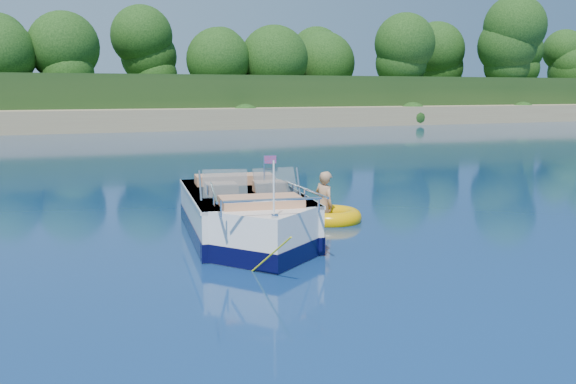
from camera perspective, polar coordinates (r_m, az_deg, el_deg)
name	(u,v)px	position (r m, az deg, el deg)	size (l,w,h in m)	color
ground	(391,240)	(12.39, 9.17, -4.22)	(160.00, 160.00, 0.00)	#091E3F
shoreline	(80,107)	(74.29, -17.98, 7.17)	(170.00, 59.00, 6.00)	#987F58
treeline	(105,54)	(51.71, -15.93, 11.71)	(150.00, 7.12, 8.19)	black
motorboat	(247,219)	(12.24, -3.64, -2.44)	(2.69, 5.93, 1.98)	white
tow_tube	(330,217)	(13.97, 3.72, -2.22)	(1.74, 1.74, 0.37)	#F8AF00
boy	(323,221)	(14.01, 3.09, -2.57)	(0.54, 0.36, 1.48)	tan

